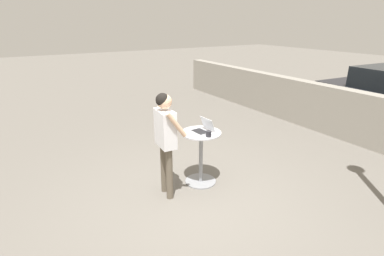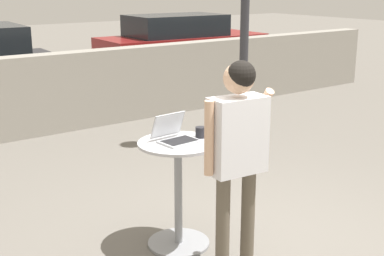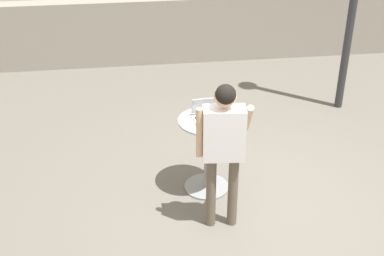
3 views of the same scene
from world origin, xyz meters
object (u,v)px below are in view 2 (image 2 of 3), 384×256
(cafe_table, at_px, (178,185))
(standing_person, at_px, (237,142))
(parked_car_further_down, at_px, (181,44))
(coffee_mug, at_px, (201,132))
(laptop, at_px, (175,135))

(cafe_table, distance_m, standing_person, 0.90)
(cafe_table, xyz_separation_m, parked_car_further_down, (5.27, 7.41, 0.19))
(parked_car_further_down, bearing_deg, coffee_mug, -124.16)
(standing_person, bearing_deg, coffee_mug, 75.18)
(laptop, distance_m, standing_person, 0.75)
(cafe_table, distance_m, laptop, 0.45)
(cafe_table, height_order, parked_car_further_down, parked_car_further_down)
(standing_person, height_order, parked_car_further_down, standing_person)
(laptop, relative_size, parked_car_further_down, 0.08)
(coffee_mug, xyz_separation_m, standing_person, (-0.18, -0.70, 0.11))
(coffee_mug, relative_size, standing_person, 0.07)
(cafe_table, relative_size, parked_car_further_down, 0.22)
(coffee_mug, bearing_deg, laptop, 169.97)
(laptop, xyz_separation_m, coffee_mug, (0.24, -0.04, -0.00))
(standing_person, relative_size, parked_car_further_down, 0.40)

